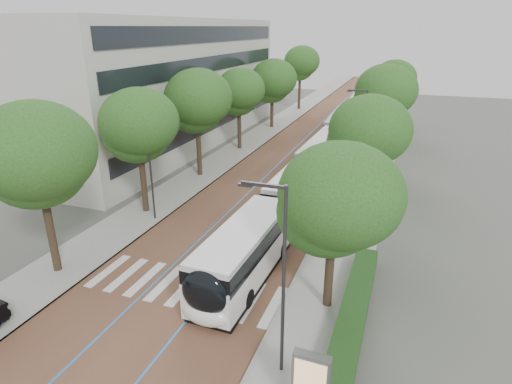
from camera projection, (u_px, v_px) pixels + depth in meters
ground at (173, 297)px, 22.24m from camera, size 160.00×160.00×0.00m
road at (325, 132)px, 57.31m from camera, size 11.00×140.00×0.02m
sidewalk_left at (272, 127)px, 59.67m from camera, size 4.00×140.00×0.12m
sidewalk_right at (383, 136)px, 54.92m from camera, size 4.00×140.00×0.12m
kerb_left at (285, 128)px, 59.07m from camera, size 0.20×140.00×0.14m
kerb_right at (368, 135)px, 55.52m from camera, size 0.20×140.00×0.14m
zebra_crossing at (185, 287)px, 23.04m from camera, size 10.55×3.60×0.01m
lane_line_left at (313, 131)px, 57.82m from camera, size 0.12×126.00×0.01m
lane_line_right at (337, 132)px, 56.80m from camera, size 0.12×126.00×0.01m
office_building at (145, 82)px, 50.43m from camera, size 18.11×40.00×14.00m
hedge at (350, 328)px, 19.17m from camera, size 1.20×14.00×0.80m
streetlight_near at (279, 268)px, 15.77m from camera, size 1.82×0.20×8.00m
streetlight_far at (362, 128)px, 37.69m from camera, size 1.82×0.20×8.00m
lamp_post_left at (150, 166)px, 29.70m from camera, size 0.14×0.14×8.00m
trees_left at (228, 95)px, 44.28m from camera, size 6.15×60.92×9.77m
trees_right at (376, 114)px, 36.84m from camera, size 6.02×47.65×9.32m
lead_bus at (268, 225)px, 26.57m from camera, size 3.04×18.46×3.20m
bus_queued_0 at (322, 156)px, 40.82m from camera, size 2.84×12.46×3.20m
bus_queued_1 at (341, 127)px, 52.58m from camera, size 2.91×12.47×3.20m
bus_queued_2 at (357, 109)px, 64.10m from camera, size 2.82×12.45×3.20m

